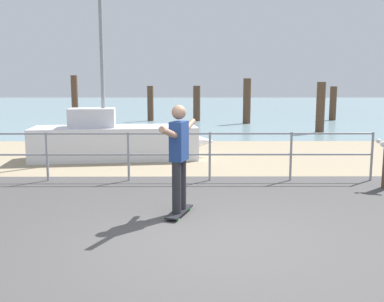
{
  "coord_description": "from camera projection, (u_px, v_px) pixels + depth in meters",
  "views": [
    {
      "loc": [
        -0.25,
        -5.44,
        2.05
      ],
      "look_at": [
        -0.2,
        2.0,
        0.9
      ],
      "focal_mm": 40.82,
      "sensor_mm": 36.0,
      "label": 1
    }
  ],
  "objects": [
    {
      "name": "ground_plane",
      "position": [
        213.0,
        276.0,
        4.7
      ],
      "size": [
        24.0,
        10.0,
        0.04
      ],
      "primitive_type": "cube",
      "color": "#474444",
      "rests_on": "ground"
    },
    {
      "name": "beach_strip",
      "position": [
        198.0,
        155.0,
        12.61
      ],
      "size": [
        24.0,
        6.0,
        0.04
      ],
      "primitive_type": "cube",
      "color": "tan",
      "rests_on": "ground"
    },
    {
      "name": "sea_surface",
      "position": [
        192.0,
        106.0,
        40.28
      ],
      "size": [
        72.0,
        50.0,
        0.04
      ],
      "primitive_type": "cube",
      "color": "#75939E",
      "rests_on": "ground"
    },
    {
      "name": "railing_fence",
      "position": [
        88.0,
        149.0,
        9.13
      ],
      "size": [
        12.02,
        0.05,
        1.05
      ],
      "color": "gray",
      "rests_on": "ground"
    },
    {
      "name": "sailboat",
      "position": [
        121.0,
        140.0,
        11.9
      ],
      "size": [
        5.05,
        1.93,
        5.3
      ],
      "color": "silver",
      "rests_on": "ground"
    },
    {
      "name": "skateboard",
      "position": [
        179.0,
        212.0,
        6.82
      ],
      "size": [
        0.44,
        0.82,
        0.08
      ],
      "color": "black",
      "rests_on": "ground"
    },
    {
      "name": "skateboarder",
      "position": [
        179.0,
        152.0,
        6.67
      ],
      "size": [
        0.54,
        1.4,
        1.65
      ],
      "color": "#26262B",
      "rests_on": "skateboard"
    },
    {
      "name": "groyne_post_0",
      "position": [
        75.0,
        105.0,
        17.89
      ],
      "size": [
        0.26,
        0.26,
        2.39
      ],
      "primitive_type": "cylinder",
      "color": "#513826",
      "rests_on": "ground"
    },
    {
      "name": "groyne_post_1",
      "position": [
        150.0,
        104.0,
        23.99
      ],
      "size": [
        0.34,
        0.34,
        1.93
      ],
      "primitive_type": "cylinder",
      "color": "#513826",
      "rests_on": "ground"
    },
    {
      "name": "groyne_post_2",
      "position": [
        197.0,
        104.0,
        23.96
      ],
      "size": [
        0.39,
        0.39,
        1.95
      ],
      "primitive_type": "cylinder",
      "color": "#513826",
      "rests_on": "ground"
    },
    {
      "name": "groyne_post_3",
      "position": [
        247.0,
        101.0,
        22.37
      ],
      "size": [
        0.39,
        0.39,
        2.32
      ],
      "primitive_type": "cylinder",
      "color": "#513826",
      "rests_on": "ground"
    },
    {
      "name": "groyne_post_4",
      "position": [
        321.0,
        108.0,
        18.29
      ],
      "size": [
        0.36,
        0.36,
        2.13
      ],
      "primitive_type": "cylinder",
      "color": "#513826",
      "rests_on": "ground"
    },
    {
      "name": "groyne_post_5",
      "position": [
        333.0,
        104.0,
        24.44
      ],
      "size": [
        0.38,
        0.38,
        1.91
      ],
      "primitive_type": "cylinder",
      "color": "#513826",
      "rests_on": "ground"
    }
  ]
}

